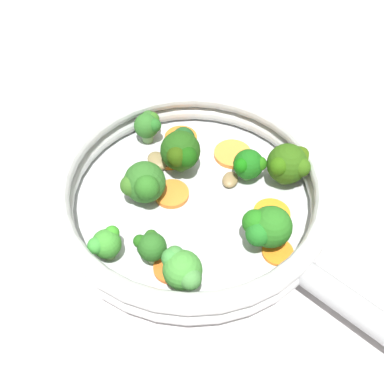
{
  "coord_description": "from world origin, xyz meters",
  "views": [
    {
      "loc": [
        -0.26,
        -0.19,
        0.42
      ],
      "look_at": [
        0.0,
        0.0,
        0.03
      ],
      "focal_mm": 42.0,
      "sensor_mm": 36.0,
      "label": 1
    }
  ],
  "objects_px": {
    "broccoli_floret_1": "(249,165)",
    "mushroom_piece_1": "(274,220)",
    "broccoli_floret_2": "(182,269)",
    "broccoli_floret_8": "(289,164)",
    "carrot_slice_0": "(170,160)",
    "broccoli_floret_0": "(181,150)",
    "broccoli_floret_3": "(266,229)",
    "skillet": "(192,203)",
    "broccoli_floret_5": "(144,183)",
    "carrot_slice_5": "(278,252)",
    "carrot_slice_4": "(272,213)",
    "carrot_slice_1": "(170,268)",
    "carrot_slice_6": "(234,155)",
    "broccoli_floret_6": "(148,125)",
    "broccoli_floret_7": "(106,243)",
    "carrot_slice_3": "(172,194)",
    "mushroom_piece_2": "(158,161)",
    "broccoli_floret_4": "(151,246)",
    "mushroom_piece_0": "(230,180)",
    "carrot_slice_2": "(181,138)"
  },
  "relations": [
    {
      "from": "broccoli_floret_1",
      "to": "mushroom_piece_1",
      "type": "relative_size",
      "value": 1.77
    },
    {
      "from": "broccoli_floret_2",
      "to": "broccoli_floret_8",
      "type": "height_order",
      "value": "broccoli_floret_8"
    },
    {
      "from": "carrot_slice_0",
      "to": "broccoli_floret_2",
      "type": "distance_m",
      "value": 0.17
    },
    {
      "from": "broccoli_floret_0",
      "to": "broccoli_floret_3",
      "type": "relative_size",
      "value": 1.12
    },
    {
      "from": "skillet",
      "to": "broccoli_floret_5",
      "type": "height_order",
      "value": "broccoli_floret_5"
    },
    {
      "from": "skillet",
      "to": "carrot_slice_5",
      "type": "distance_m",
      "value": 0.12
    },
    {
      "from": "carrot_slice_4",
      "to": "broccoli_floret_1",
      "type": "bearing_deg",
      "value": 59.02
    },
    {
      "from": "broccoli_floret_2",
      "to": "mushroom_piece_1",
      "type": "distance_m",
      "value": 0.13
    },
    {
      "from": "carrot_slice_1",
      "to": "broccoli_floret_0",
      "type": "xyz_separation_m",
      "value": [
        0.12,
        0.07,
        0.03
      ]
    },
    {
      "from": "mushroom_piece_1",
      "to": "broccoli_floret_2",
      "type": "bearing_deg",
      "value": 161.87
    },
    {
      "from": "broccoli_floret_2",
      "to": "broccoli_floret_3",
      "type": "relative_size",
      "value": 0.94
    },
    {
      "from": "skillet",
      "to": "carrot_slice_6",
      "type": "xyz_separation_m",
      "value": [
        0.09,
        -0.0,
        0.01
      ]
    },
    {
      "from": "broccoli_floret_2",
      "to": "broccoli_floret_6",
      "type": "height_order",
      "value": "broccoli_floret_2"
    },
    {
      "from": "broccoli_floret_0",
      "to": "broccoli_floret_7",
      "type": "relative_size",
      "value": 1.46
    },
    {
      "from": "carrot_slice_0",
      "to": "broccoli_floret_8",
      "type": "xyz_separation_m",
      "value": [
        0.05,
        -0.13,
        0.03
      ]
    },
    {
      "from": "broccoli_floret_0",
      "to": "carrot_slice_6",
      "type": "bearing_deg",
      "value": -36.3
    },
    {
      "from": "carrot_slice_3",
      "to": "broccoli_floret_5",
      "type": "relative_size",
      "value": 0.8
    },
    {
      "from": "skillet",
      "to": "broccoli_floret_7",
      "type": "bearing_deg",
      "value": 165.95
    },
    {
      "from": "broccoli_floret_0",
      "to": "broccoli_floret_6",
      "type": "distance_m",
      "value": 0.07
    },
    {
      "from": "carrot_slice_0",
      "to": "carrot_slice_4",
      "type": "relative_size",
      "value": 0.75
    },
    {
      "from": "broccoli_floret_1",
      "to": "broccoli_floret_3",
      "type": "distance_m",
      "value": 0.09
    },
    {
      "from": "broccoli_floret_1",
      "to": "mushroom_piece_2",
      "type": "height_order",
      "value": "broccoli_floret_1"
    },
    {
      "from": "carrot_slice_1",
      "to": "broccoli_floret_5",
      "type": "distance_m",
      "value": 0.1
    },
    {
      "from": "broccoli_floret_7",
      "to": "broccoli_floret_5",
      "type": "bearing_deg",
      "value": 11.82
    },
    {
      "from": "broccoli_floret_4",
      "to": "broccoli_floret_6",
      "type": "xyz_separation_m",
      "value": [
        0.14,
        0.11,
        0.0
      ]
    },
    {
      "from": "skillet",
      "to": "carrot_slice_1",
      "type": "xyz_separation_m",
      "value": [
        -0.09,
        -0.03,
        0.01
      ]
    },
    {
      "from": "carrot_slice_6",
      "to": "mushroom_piece_1",
      "type": "distance_m",
      "value": 0.11
    },
    {
      "from": "mushroom_piece_0",
      "to": "mushroom_piece_2",
      "type": "bearing_deg",
      "value": 106.27
    },
    {
      "from": "carrot_slice_4",
      "to": "carrot_slice_3",
      "type": "bearing_deg",
      "value": 111.69
    },
    {
      "from": "carrot_slice_2",
      "to": "broccoli_floret_0",
      "type": "relative_size",
      "value": 0.74
    },
    {
      "from": "carrot_slice_6",
      "to": "carrot_slice_1",
      "type": "bearing_deg",
      "value": -169.82
    },
    {
      "from": "carrot_slice_5",
      "to": "broccoli_floret_2",
      "type": "bearing_deg",
      "value": 144.59
    },
    {
      "from": "mushroom_piece_0",
      "to": "carrot_slice_5",
      "type": "bearing_deg",
      "value": -120.16
    },
    {
      "from": "broccoli_floret_4",
      "to": "broccoli_floret_5",
      "type": "height_order",
      "value": "broccoli_floret_5"
    },
    {
      "from": "broccoli_floret_7",
      "to": "carrot_slice_1",
      "type": "bearing_deg",
      "value": -68.41
    },
    {
      "from": "carrot_slice_1",
      "to": "broccoli_floret_4",
      "type": "bearing_deg",
      "value": 90.43
    },
    {
      "from": "broccoli_floret_5",
      "to": "mushroom_piece_2",
      "type": "bearing_deg",
      "value": 23.17
    },
    {
      "from": "carrot_slice_5",
      "to": "broccoli_floret_5",
      "type": "relative_size",
      "value": 0.65
    },
    {
      "from": "broccoli_floret_5",
      "to": "carrot_slice_2",
      "type": "bearing_deg",
      "value": 13.88
    },
    {
      "from": "broccoli_floret_6",
      "to": "carrot_slice_3",
      "type": "bearing_deg",
      "value": -126.26
    },
    {
      "from": "broccoli_floret_4",
      "to": "broccoli_floret_3",
      "type": "bearing_deg",
      "value": -46.22
    },
    {
      "from": "broccoli_floret_0",
      "to": "carrot_slice_0",
      "type": "bearing_deg",
      "value": 80.06
    },
    {
      "from": "carrot_slice_1",
      "to": "mushroom_piece_2",
      "type": "bearing_deg",
      "value": 42.85
    },
    {
      "from": "carrot_slice_2",
      "to": "broccoli_floret_8",
      "type": "xyz_separation_m",
      "value": [
        0.01,
        -0.14,
        0.03
      ]
    },
    {
      "from": "carrot_slice_2",
      "to": "broccoli_floret_8",
      "type": "distance_m",
      "value": 0.15
    },
    {
      "from": "skillet",
      "to": "broccoli_floret_7",
      "type": "distance_m",
      "value": 0.12
    },
    {
      "from": "broccoli_floret_0",
      "to": "broccoli_floret_7",
      "type": "xyz_separation_m",
      "value": [
        -0.14,
        -0.01,
        -0.01
      ]
    },
    {
      "from": "skillet",
      "to": "broccoli_floret_8",
      "type": "distance_m",
      "value": 0.12
    },
    {
      "from": "broccoli_floret_1",
      "to": "broccoli_floret_2",
      "type": "distance_m",
      "value": 0.16
    },
    {
      "from": "broccoli_floret_2",
      "to": "mushroom_piece_2",
      "type": "bearing_deg",
      "value": 46.39
    }
  ]
}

